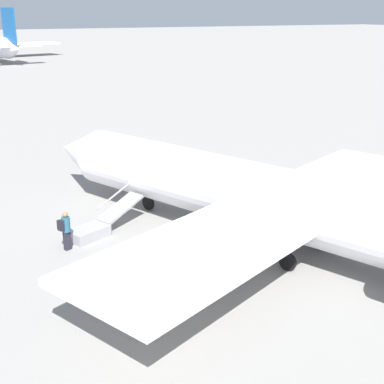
{
  "coord_description": "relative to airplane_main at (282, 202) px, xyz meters",
  "views": [
    {
      "loc": [
        -17.64,
        12.61,
        9.78
      ],
      "look_at": [
        2.62,
        2.03,
        2.01
      ],
      "focal_mm": 50.0,
      "sensor_mm": 36.0,
      "label": 1
    }
  ],
  "objects": [
    {
      "name": "ground_plane",
      "position": [
        0.89,
        0.36,
        -2.27
      ],
      "size": [
        600.0,
        600.0,
        0.0
      ],
      "primitive_type": "plane",
      "color": "gray"
    },
    {
      "name": "airplane_main",
      "position": [
        0.0,
        0.0,
        0.0
      ],
      "size": [
        27.16,
        20.95,
        7.56
      ],
      "rotation": [
        0.0,
        0.0,
        0.39
      ],
      "color": "silver",
      "rests_on": "ground"
    },
    {
      "name": "boarding_stairs",
      "position": [
        5.31,
        6.45,
        -1.88
      ],
      "size": [
        2.47,
        4.1,
        1.82
      ],
      "rotation": [
        0.0,
        0.0,
        -1.18
      ],
      "color": "#99999E",
      "rests_on": "ground"
    },
    {
      "name": "passenger",
      "position": [
        4.37,
        8.02,
        -1.27
      ],
      "size": [
        0.45,
        0.57,
        1.74
      ],
      "rotation": [
        0.0,
        0.0,
        -1.18
      ],
      "color": "#23232D",
      "rests_on": "ground"
    }
  ]
}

